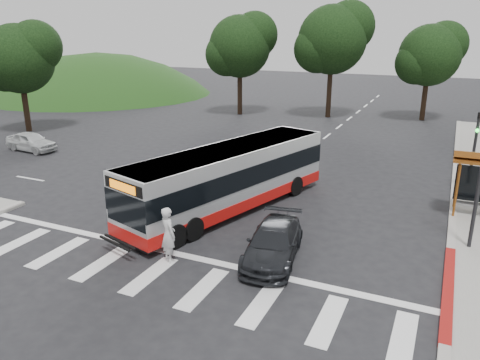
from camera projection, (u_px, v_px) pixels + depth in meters
The scene contains 14 objects.
ground at pixel (219, 221), 19.76m from camera, with size 140.00×140.00×0.00m, color black.
curb_east at pixel (454, 192), 23.10m from camera, with size 0.30×40.00×0.15m, color #9E9991.
curb_east_red at pixel (448, 290), 14.45m from camera, with size 0.32×6.00×0.15m, color maroon.
hillside_nw at pixel (100, 94), 58.37m from camera, with size 44.00×44.00×10.00m, color #204415.
crosswalk_ladder at pixel (150, 275), 15.44m from camera, with size 18.00×2.60×0.01m, color silver.
traffic_signal_ne_short at pixel (475, 144), 22.54m from camera, with size 0.18×0.37×4.00m.
tree_north_a at pixel (333, 38), 40.93m from camera, with size 6.60×6.15×10.17m.
tree_north_b at pixel (431, 54), 39.88m from camera, with size 5.72×5.33×8.43m.
tree_north_c at pixel (241, 45), 42.55m from camera, with size 6.16×5.74×9.30m.
tree_west_a at pixel (20, 58), 35.39m from camera, with size 5.72×5.33×8.43m.
transit_bus at pixel (229, 180), 20.62m from camera, with size 2.38×10.98×2.84m, color #B5B8BA, non-canonical shape.
pedestrian at pixel (168, 235), 16.12m from camera, with size 0.73×0.48×2.00m, color silver.
dark_sedan at pixel (273, 243), 16.37m from camera, with size 1.71×4.20×1.22m, color black.
west_car_white at pixel (31, 142), 30.94m from camera, with size 1.49×3.70×1.26m, color silver.
Camera 1 is at (8.42, -16.22, 7.78)m, focal length 35.00 mm.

